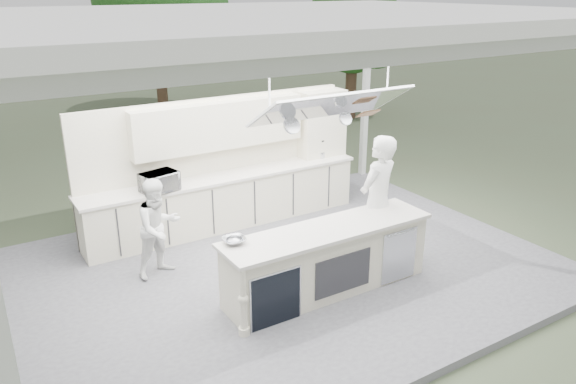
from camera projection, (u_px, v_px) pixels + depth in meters
ground at (282, 274)px, 8.60m from camera, size 90.00×90.00×0.00m
stage_deck at (282, 271)px, 8.58m from camera, size 8.00×6.00×0.12m
tent at (281, 22)px, 7.30m from camera, size 8.20×6.20×3.86m
demo_island at (327, 260)px, 7.76m from camera, size 3.10×0.79×0.95m
back_counter at (226, 200)px, 9.91m from camera, size 5.08×0.72×0.95m
back_wall_unit at (241, 140)px, 9.96m from camera, size 5.05×0.48×2.25m
tree_cluster at (89, 19)px, 15.16m from camera, size 19.55×9.40×5.85m
head_chef at (377, 201)px, 8.41m from camera, size 0.84×0.67×2.02m
sous_chef at (159, 228)px, 8.14m from camera, size 0.84×0.73×1.48m
toaster_oven at (159, 182)px, 8.91m from camera, size 0.64×0.50×0.31m
bowl_large at (234, 241)px, 7.16m from camera, size 0.31×0.31×0.07m
bowl_small at (234, 241)px, 7.16m from camera, size 0.27×0.27×0.07m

